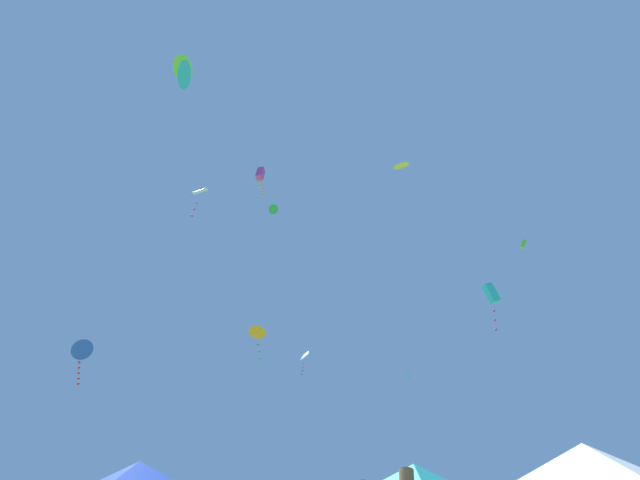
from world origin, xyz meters
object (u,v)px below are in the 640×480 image
(kite_cyan_delta, at_px, (186,75))
(kite_cyan_diamond, at_px, (408,375))
(kite_blue_diamond, at_px, (304,356))
(kite_lime_delta, at_px, (184,68))
(canopy_tent_blue, at_px, (136,479))
(kite_cyan_box, at_px, (491,294))
(kite_magenta_box, at_px, (260,175))
(kite_lime_box, at_px, (523,244))
(kite_orange_delta, at_px, (258,332))
(kite_white_diamond, at_px, (199,192))
(canopy_tent_white, at_px, (589,466))
(kite_green_delta, at_px, (273,209))
(kite_blue_delta, at_px, (82,351))
(kite_yellow_delta, at_px, (401,165))

(kite_cyan_delta, distance_m, kite_cyan_diamond, 24.51)
(kite_blue_diamond, bearing_deg, kite_lime_delta, -104.70)
(canopy_tent_blue, distance_m, kite_cyan_box, 22.62)
(kite_magenta_box, bearing_deg, kite_cyan_box, 25.15)
(kite_cyan_delta, bearing_deg, kite_cyan_diamond, 63.17)
(kite_cyan_box, xyz_separation_m, kite_lime_box, (5.98, 6.17, 7.68))
(kite_cyan_box, bearing_deg, kite_orange_delta, -178.76)
(kite_white_diamond, bearing_deg, canopy_tent_white, -44.03)
(kite_cyan_delta, height_order, kite_lime_box, kite_lime_box)
(kite_green_delta, height_order, kite_lime_box, kite_green_delta)
(canopy_tent_blue, distance_m, kite_blue_diamond, 20.21)
(canopy_tent_blue, bearing_deg, kite_cyan_box, 29.03)
(kite_blue_diamond, bearing_deg, kite_cyan_delta, -97.33)
(kite_blue_diamond, xyz_separation_m, kite_cyan_diamond, (7.74, -1.96, -2.19))
(kite_blue_delta, bearing_deg, kite_lime_delta, 91.62)
(kite_lime_delta, bearing_deg, kite_magenta_box, 55.88)
(canopy_tent_white, bearing_deg, kite_cyan_diamond, 93.41)
(kite_green_delta, relative_size, kite_blue_delta, 0.84)
(kite_magenta_box, relative_size, kite_blue_delta, 1.65)
(kite_blue_diamond, bearing_deg, kite_cyan_box, -30.45)
(kite_cyan_box, height_order, kite_blue_delta, kite_cyan_box)
(canopy_tent_blue, distance_m, kite_green_delta, 28.68)
(kite_cyan_diamond, xyz_separation_m, kite_yellow_delta, (0.05, -7.47, 13.42))
(kite_lime_box, bearing_deg, canopy_tent_blue, -145.84)
(kite_white_diamond, bearing_deg, kite_magenta_box, -52.81)
(kite_white_diamond, height_order, kite_lime_delta, kite_white_diamond)
(kite_lime_delta, xyz_separation_m, kite_yellow_delta, (12.93, 10.14, 1.77))
(kite_magenta_box, bearing_deg, kite_cyan_diamond, 52.99)
(kite_white_diamond, distance_m, kite_cyan_box, 25.54)
(kite_magenta_box, bearing_deg, kite_green_delta, 96.56)
(kite_lime_delta, height_order, kite_green_delta, kite_green_delta)
(kite_cyan_delta, distance_m, kite_white_diamond, 22.29)
(canopy_tent_white, relative_size, kite_cyan_diamond, 6.16)
(kite_green_delta, xyz_separation_m, kite_lime_box, (21.92, -0.26, -4.79))
(kite_cyan_delta, bearing_deg, kite_magenta_box, 80.98)
(kite_magenta_box, bearing_deg, kite_yellow_delta, 27.54)
(kite_cyan_box, bearing_deg, kite_blue_delta, -142.97)
(kite_blue_diamond, relative_size, kite_cyan_diamond, 3.35)
(canopy_tent_white, xyz_separation_m, kite_blue_diamond, (-8.92, 21.77, 10.19))
(kite_blue_delta, bearing_deg, kite_blue_diamond, 76.41)
(kite_magenta_box, height_order, kite_cyan_diamond, kite_magenta_box)
(canopy_tent_blue, height_order, kite_cyan_diamond, kite_cyan_diamond)
(canopy_tent_white, distance_m, kite_cyan_box, 18.73)
(canopy_tent_blue, distance_m, kite_magenta_box, 16.76)
(canopy_tent_blue, bearing_deg, kite_yellow_delta, 32.26)
(kite_lime_box, bearing_deg, kite_cyan_delta, -135.03)
(kite_blue_diamond, distance_m, kite_lime_delta, 22.35)
(canopy_tent_blue, relative_size, canopy_tent_white, 1.07)
(canopy_tent_white, distance_m, kite_white_diamond, 34.79)
(canopy_tent_white, height_order, kite_orange_delta, kite_orange_delta)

